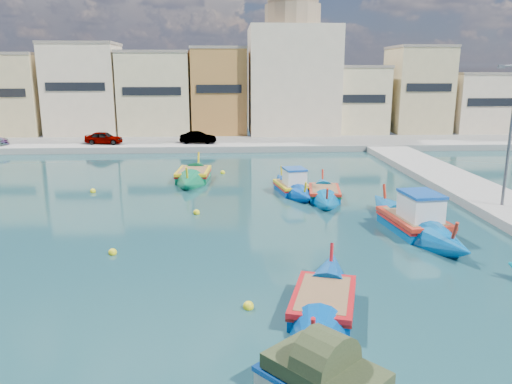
# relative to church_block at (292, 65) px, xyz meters

# --- Properties ---
(ground) EXTENTS (160.00, 160.00, 0.00)m
(ground) POSITION_rel_church_block_xyz_m (-10.00, -40.00, -8.41)
(ground) COLOR #153B40
(ground) RESTS_ON ground
(north_quay) EXTENTS (80.00, 8.00, 0.60)m
(north_quay) POSITION_rel_church_block_xyz_m (-10.00, -8.00, -8.11)
(north_quay) COLOR gray
(north_quay) RESTS_ON ground
(north_townhouses) EXTENTS (83.20, 7.87, 10.19)m
(north_townhouses) POSITION_rel_church_block_xyz_m (-3.32, -0.64, -3.41)
(north_townhouses) COLOR beige
(north_townhouses) RESTS_ON ground
(church_block) EXTENTS (10.00, 10.00, 19.10)m
(church_block) POSITION_rel_church_block_xyz_m (0.00, 0.00, 0.00)
(church_block) COLOR beige
(church_block) RESTS_ON ground
(quay_street_lamp) EXTENTS (1.18, 0.16, 8.00)m
(quay_street_lamp) POSITION_rel_church_block_xyz_m (7.44, -34.00, -4.07)
(quay_street_lamp) COLOR #595B60
(quay_street_lamp) RESTS_ON ground
(parked_cars) EXTENTS (24.30, 2.34, 1.24)m
(parked_cars) POSITION_rel_church_block_xyz_m (-21.19, -9.50, -7.22)
(parked_cars) COLOR #4C1919
(parked_cars) RESTS_ON north_quay
(luzzu_turquoise_cabin) EXTENTS (3.26, 10.10, 3.18)m
(luzzu_turquoise_cabin) POSITION_rel_church_block_xyz_m (1.59, -36.78, -8.02)
(luzzu_turquoise_cabin) COLOR #005AA7
(luzzu_turquoise_cabin) RESTS_ON ground
(luzzu_blue_cabin) EXTENTS (2.97, 7.41, 2.55)m
(luzzu_blue_cabin) POSITION_rel_church_block_xyz_m (-3.35, -28.50, -8.10)
(luzzu_blue_cabin) COLOR #0041A8
(luzzu_blue_cabin) RESTS_ON ground
(luzzu_cyan_mid) EXTENTS (2.80, 7.77, 2.25)m
(luzzu_cyan_mid) POSITION_rel_church_block_xyz_m (-1.57, -30.08, -8.17)
(luzzu_cyan_mid) COLOR #0060A2
(luzzu_cyan_mid) RESTS_ON ground
(luzzu_green) EXTENTS (2.73, 8.58, 2.66)m
(luzzu_green) POSITION_rel_church_block_xyz_m (-10.00, -24.28, -8.12)
(luzzu_green) COLOR #0A6E43
(luzzu_green) RESTS_ON ground
(luzzu_blue_south) EXTENTS (4.06, 8.37, 2.36)m
(luzzu_blue_south) POSITION_rel_church_block_xyz_m (-4.39, -44.91, -8.16)
(luzzu_blue_south) COLOR #00459E
(luzzu_blue_south) RESTS_ON ground
(tender_near) EXTENTS (3.39, 3.52, 1.57)m
(tender_near) POSITION_rel_church_block_xyz_m (-5.20, -49.41, -7.93)
(tender_near) COLOR beige
(tender_near) RESTS_ON ground
(mooring_buoys) EXTENTS (18.67, 22.81, 0.36)m
(mooring_buoys) POSITION_rel_church_block_xyz_m (-8.43, -34.37, -8.33)
(mooring_buoys) COLOR yellow
(mooring_buoys) RESTS_ON ground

